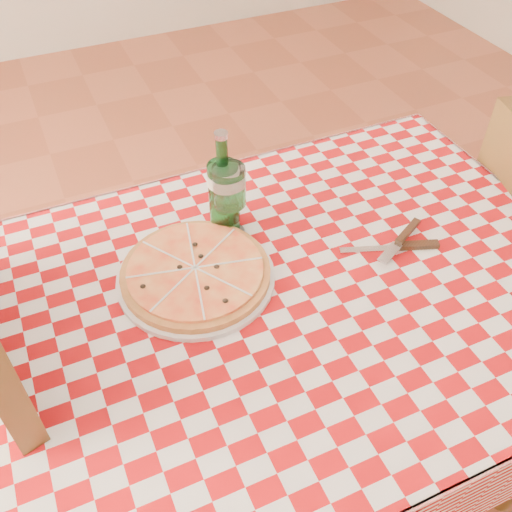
{
  "coord_description": "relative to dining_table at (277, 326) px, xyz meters",
  "views": [
    {
      "loc": [
        -0.34,
        -0.66,
        1.59
      ],
      "look_at": [
        -0.02,
        0.06,
        0.82
      ],
      "focal_mm": 40.0,
      "sensor_mm": 36.0,
      "label": 1
    }
  ],
  "objects": [
    {
      "name": "water_bottle",
      "position": [
        -0.02,
        0.23,
        0.22
      ],
      "size": [
        0.08,
        0.08,
        0.24
      ],
      "primitive_type": null,
      "rotation": [
        0.0,
        0.0,
        0.13
      ],
      "color": "#186223",
      "rests_on": "tablecloth"
    },
    {
      "name": "dining_table",
      "position": [
        0.0,
        0.0,
        0.0
      ],
      "size": [
        1.2,
        0.8,
        0.75
      ],
      "color": "brown",
      "rests_on": "ground"
    },
    {
      "name": "tablecloth",
      "position": [
        0.0,
        0.0,
        0.09
      ],
      "size": [
        1.3,
        0.9,
        0.01
      ],
      "primitive_type": "cube",
      "color": "#9D090D",
      "rests_on": "dining_table"
    },
    {
      "name": "pizza_plate",
      "position": [
        -0.13,
        0.1,
        0.12
      ],
      "size": [
        0.38,
        0.38,
        0.04
      ],
      "primitive_type": null,
      "rotation": [
        0.0,
        0.0,
        -0.21
      ],
      "color": "#C88E42",
      "rests_on": "tablecloth"
    },
    {
      "name": "wine_glass",
      "position": [
        -0.02,
        0.2,
        0.18
      ],
      "size": [
        0.08,
        0.08,
        0.17
      ],
      "primitive_type": null,
      "rotation": [
        0.0,
        0.0,
        -0.28
      ],
      "color": "white",
      "rests_on": "tablecloth"
    },
    {
      "name": "cutlery",
      "position": [
        0.29,
        0.02,
        0.11
      ],
      "size": [
        0.25,
        0.22,
        0.02
      ],
      "primitive_type": null,
      "rotation": [
        0.0,
        0.0,
        0.14
      ],
      "color": "silver",
      "rests_on": "tablecloth"
    }
  ]
}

